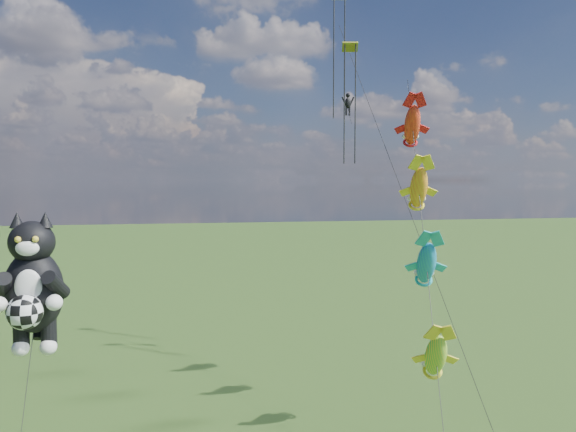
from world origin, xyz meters
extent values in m
cylinder|color=black|center=(-2.99, 1.67, 3.31)|extent=(0.37, 2.68, 6.33)
ellipsoid|color=black|center=(-2.83, 3.33, 8.25)|extent=(2.66, 2.27, 3.57)
ellipsoid|color=black|center=(-2.83, 3.22, 10.37)|extent=(2.08, 1.92, 1.81)
cone|color=black|center=(-3.38, 3.22, 11.32)|extent=(0.69, 0.69, 0.67)
cone|color=black|center=(-2.27, 3.22, 11.32)|extent=(0.69, 0.69, 0.67)
ellipsoid|color=white|center=(-2.83, 2.49, 10.20)|extent=(0.98, 0.57, 0.65)
ellipsoid|color=white|center=(-2.83, 2.49, 8.59)|extent=(1.16, 0.55, 1.47)
sphere|color=gold|center=(-3.16, 2.42, 10.57)|extent=(0.27, 0.27, 0.27)
sphere|color=gold|center=(-2.49, 2.42, 10.57)|extent=(0.27, 0.27, 0.27)
sphere|color=white|center=(-1.77, 2.16, 7.97)|extent=(0.67, 0.67, 0.67)
sphere|color=white|center=(-3.38, 3.16, 5.85)|extent=(0.71, 0.71, 0.71)
sphere|color=white|center=(-2.27, 3.16, 5.85)|extent=(0.71, 0.71, 0.71)
sphere|color=white|center=(-2.83, 1.83, 7.69)|extent=(1.42, 1.42, 1.42)
cylinder|color=black|center=(15.01, 3.33, 9.67)|extent=(4.41, 15.22, 19.05)
ellipsoid|color=green|center=(14.05, -0.02, 5.48)|extent=(1.54, 2.58, 2.66)
ellipsoid|color=blue|center=(14.86, 2.82, 9.03)|extent=(1.54, 2.58, 2.66)
ellipsoid|color=#D84319|center=(15.68, 5.66, 12.58)|extent=(1.54, 2.58, 2.66)
ellipsoid|color=#E54F19|center=(16.50, 8.49, 16.14)|extent=(1.54, 2.58, 2.66)
cylinder|color=black|center=(15.68, 7.36, 11.86)|extent=(2.99, 16.84, 23.44)
cube|color=#159E0E|center=(14.01, 12.61, 21.40)|extent=(1.01, 0.59, 0.59)
cylinder|color=black|center=(13.67, 12.61, 17.62)|extent=(0.08, 0.08, 7.57)
cylinder|color=black|center=(14.36, 12.61, 17.62)|extent=(0.08, 0.08, 7.57)
cylinder|color=black|center=(13.84, 15.77, 21.32)|extent=(0.08, 0.08, 8.54)
cylinder|color=black|center=(14.57, 15.77, 21.32)|extent=(0.08, 0.08, 8.54)
camera|label=1|loc=(3.35, -21.99, 12.98)|focal=35.00mm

